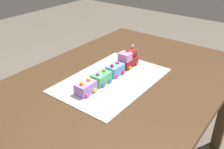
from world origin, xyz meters
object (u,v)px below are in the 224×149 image
dining_table (122,94)px  cake_car_tanker_mint_green (101,78)px  cake_locomotive (128,59)px  cake_car_flatbed_sky_blue (115,70)px  cake_car_gondola_lavender (86,88)px

dining_table → cake_car_tanker_mint_green: bearing=-22.8°
cake_locomotive → cake_car_flatbed_sky_blue: 0.13m
cake_car_tanker_mint_green → cake_locomotive: bearing=180.0°
cake_car_tanker_mint_green → cake_car_gondola_lavender: bearing=0.0°
cake_car_gondola_lavender → cake_locomotive: bearing=180.0°
dining_table → cake_car_gondola_lavender: size_ratio=14.00×
dining_table → cake_car_flatbed_sky_blue: bearing=-88.0°
cake_car_gondola_lavender → cake_car_tanker_mint_green: bearing=180.0°
dining_table → cake_car_gondola_lavender: bearing=-12.0°
cake_car_flatbed_sky_blue → cake_car_tanker_mint_green: (0.12, 0.00, 0.00)m
dining_table → cake_car_tanker_mint_green: 0.19m
cake_car_flatbed_sky_blue → cake_car_tanker_mint_green: size_ratio=1.00×
dining_table → cake_car_flatbed_sky_blue: cake_car_flatbed_sky_blue is taller
dining_table → cake_locomotive: (-0.13, -0.05, 0.16)m
cake_car_flatbed_sky_blue → cake_car_tanker_mint_green: same height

